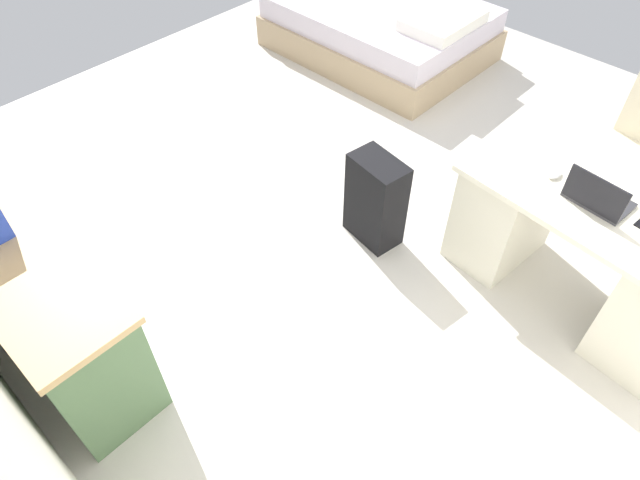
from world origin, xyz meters
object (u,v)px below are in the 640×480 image
Objects in this scene: credenza at (25,289)px; laptop at (597,197)px; suitcase_black at (376,200)px; office_chair at (631,161)px; bed at (380,28)px; computer_mouse at (555,174)px; desk at (580,251)px.

laptop is (-1.96, -2.24, 0.40)m from credenza.
credenza reaches higher than suitcase_black.
office_chair reaches higher than suitcase_black.
office_chair is 3.72m from credenza.
computer_mouse is at bearing 148.07° from bed.
computer_mouse is (0.26, -0.06, -0.03)m from laptop.
credenza is 5.48× the size of laptop.
bed is (2.67, -1.52, -0.14)m from desk.
suitcase_black is (1.03, 1.33, -0.11)m from office_chair.
credenza reaches higher than bed.
computer_mouse reaches higher than suitcase_black.
desk is 14.94× the size of computer_mouse.
credenza is 2.06m from suitcase_black.
desk is at bearing -143.11° from laptop.
office_chair is at bearing -120.55° from credenza.
bed is (0.67, -3.79, -0.14)m from credenza.
desk is 0.83× the size of credenza.
desk is at bearing 96.85° from office_chair.
bed is at bearing -79.97° from credenza.
suitcase_black is at bearing 32.46° from computer_mouse.
laptop is (-0.07, 0.96, 0.37)m from office_chair.
laptop reaches higher than office_chair.
computer_mouse reaches higher than bed.
computer_mouse is (-1.71, -2.31, 0.37)m from credenza.
office_chair is at bearing -85.66° from laptop.
office_chair is at bearing 167.07° from bed.
suitcase_black is (-0.86, -1.87, -0.08)m from credenza.
office_chair reaches higher than computer_mouse.
credenza is (1.89, 3.20, -0.03)m from office_chair.
laptop is (0.04, 0.03, 0.40)m from desk.
office_chair is at bearing -96.38° from computer_mouse.
credenza is at bearing 74.14° from suitcase_black.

